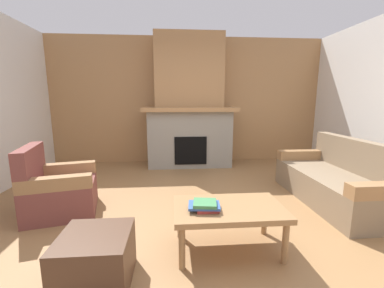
% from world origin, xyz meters
% --- Properties ---
extents(ground, '(9.00, 9.00, 0.00)m').
position_xyz_m(ground, '(0.00, 0.00, 0.00)').
color(ground, olive).
extents(wall_back_wood_panel, '(6.00, 0.12, 2.70)m').
position_xyz_m(wall_back_wood_panel, '(0.00, 3.00, 1.35)').
color(wall_back_wood_panel, '#A87A4C').
rests_on(wall_back_wood_panel, ground).
extents(fireplace, '(1.90, 0.82, 2.70)m').
position_xyz_m(fireplace, '(0.00, 2.62, 1.16)').
color(fireplace, gray).
rests_on(fireplace, ground).
extents(couch, '(0.85, 1.80, 0.85)m').
position_xyz_m(couch, '(1.88, 0.48, 0.29)').
color(couch, '#847056').
rests_on(couch, ground).
extents(armchair, '(0.91, 0.91, 0.85)m').
position_xyz_m(armchair, '(-1.77, 0.44, 0.29)').
color(armchair, brown).
rests_on(armchair, ground).
extents(coffee_table, '(1.00, 0.60, 0.43)m').
position_xyz_m(coffee_table, '(0.15, -0.49, 0.38)').
color(coffee_table, '#997047').
rests_on(coffee_table, ground).
extents(ottoman, '(0.52, 0.52, 0.40)m').
position_xyz_m(ottoman, '(-0.95, -0.83, 0.20)').
color(ottoman, '#4C3323').
rests_on(ottoman, ground).
extents(book_stack_near_edge, '(0.29, 0.22, 0.08)m').
position_xyz_m(book_stack_near_edge, '(-0.08, -0.54, 0.47)').
color(book_stack_near_edge, '#B23833').
rests_on(book_stack_near_edge, coffee_table).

